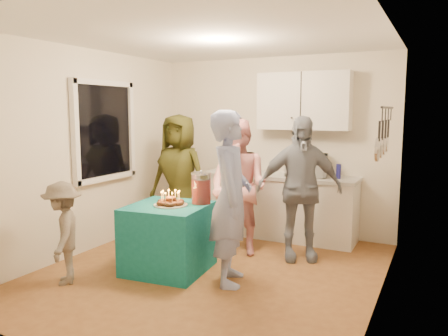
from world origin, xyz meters
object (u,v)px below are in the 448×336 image
at_px(woman_back_center, 239,187).
at_px(child_near_left, 63,233).
at_px(punch_jar, 201,189).
at_px(man_birthday, 231,198).
at_px(woman_back_right, 299,188).
at_px(counter, 278,207).
at_px(party_table, 168,238).
at_px(microwave, 306,165).
at_px(woman_back_left, 179,176).

relative_size(woman_back_center, child_near_left, 1.58).
distance_m(punch_jar, child_near_left, 1.55).
distance_m(man_birthday, woman_back_right, 1.13).
xyz_separation_m(man_birthday, woman_back_right, (0.42, 1.05, -0.03)).
relative_size(counter, man_birthday, 1.20).
xyz_separation_m(punch_jar, woman_back_right, (0.91, 0.81, -0.05)).
relative_size(party_table, punch_jar, 2.50).
height_order(party_table, man_birthday, man_birthday).
height_order(microwave, party_table, microwave).
xyz_separation_m(microwave, punch_jar, (-0.76, -1.61, -0.14)).
bearing_deg(party_table, man_birthday, 0.30).
xyz_separation_m(woman_back_center, woman_back_right, (0.76, 0.13, 0.02)).
distance_m(party_table, child_near_left, 1.13).
height_order(punch_jar, woman_back_left, woman_back_left).
relative_size(woman_back_left, child_near_left, 1.63).
bearing_deg(punch_jar, woman_back_left, 133.51).
height_order(microwave, woman_back_right, woman_back_right).
bearing_deg(child_near_left, microwave, 105.54).
bearing_deg(man_birthday, woman_back_center, -2.05).
bearing_deg(woman_back_right, party_table, -165.36).
bearing_deg(man_birthday, party_table, 68.14).
xyz_separation_m(man_birthday, woman_back_left, (-1.41, 1.20, -0.03)).
distance_m(microwave, woman_back_center, 1.13).
height_order(counter, woman_back_right, woman_back_right).
distance_m(punch_jar, woman_back_left, 1.32).
xyz_separation_m(microwave, man_birthday, (-0.27, -1.86, -0.15)).
height_order(woman_back_center, child_near_left, woman_back_center).
bearing_deg(child_near_left, party_table, 95.91).
bearing_deg(woman_back_left, child_near_left, -94.64).
relative_size(microwave, woman_back_right, 0.32).
bearing_deg(woman_back_left, woman_back_right, -4.75).
distance_m(microwave, child_near_left, 3.28).
bearing_deg(microwave, party_table, -129.87).
bearing_deg(punch_jar, microwave, 64.66).
relative_size(party_table, man_birthday, 0.47).
xyz_separation_m(woman_back_left, child_near_left, (-0.16, -2.01, -0.34)).
height_order(man_birthday, woman_back_center, man_birthday).
distance_m(party_table, woman_back_right, 1.68).
bearing_deg(party_table, punch_jar, 40.36).
bearing_deg(woman_back_left, party_table, -62.83).
height_order(woman_back_left, woman_back_center, woman_back_left).
bearing_deg(party_table, counter, 70.67).
bearing_deg(punch_jar, man_birthday, -26.27).
bearing_deg(child_near_left, woman_back_left, 135.50).
height_order(counter, microwave, microwave).
bearing_deg(counter, punch_jar, -102.61).
relative_size(punch_jar, child_near_left, 0.31).
xyz_separation_m(woman_back_left, woman_back_center, (1.07, -0.28, -0.02)).
bearing_deg(microwave, child_near_left, -134.91).
bearing_deg(woman_back_center, child_near_left, -113.22).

